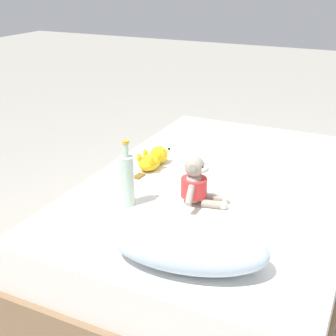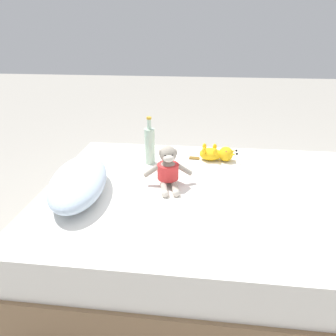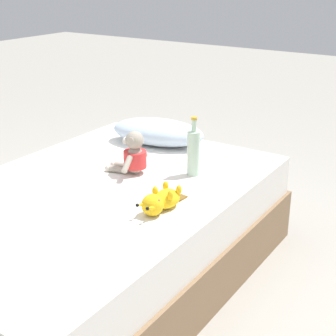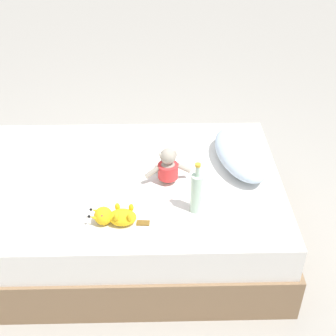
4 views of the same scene
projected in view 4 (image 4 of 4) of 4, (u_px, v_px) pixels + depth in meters
name	position (u px, v px, depth m)	size (l,w,h in m)	color
ground_plane	(127.00, 239.00, 3.13)	(16.00, 16.00, 0.00)	#9E998E
bed	(125.00, 210.00, 2.98)	(1.33, 2.00, 0.52)	#846647
pillow	(241.00, 154.00, 2.90)	(0.64, 0.39, 0.16)	silver
plush_monkey	(168.00, 167.00, 2.75)	(0.24, 0.29, 0.24)	#9E9384
plush_yellow_creature	(114.00, 216.00, 2.47)	(0.12, 0.33, 0.10)	yellow
glass_bottle	(197.00, 192.00, 2.50)	(0.07, 0.07, 0.32)	#B2D1B7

